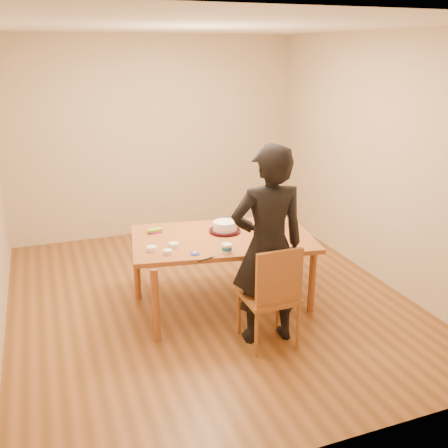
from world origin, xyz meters
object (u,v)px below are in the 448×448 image
object	(u,v)px
cake	(225,226)
person	(268,247)
dining_table	(222,239)
cake_plate	(225,231)
dining_chair	(269,296)

from	to	relation	value
cake	person	bearing A→B (deg)	-84.57
dining_table	cake_plate	distance (m)	0.14
person	cake	bearing A→B (deg)	-78.39
dining_chair	cake_plate	bearing A→B (deg)	94.79
dining_chair	cake	xyz separation A→B (m)	(-0.08, 0.89, 0.36)
cake_plate	cake	xyz separation A→B (m)	(0.00, 0.00, 0.05)
cake	dining_chair	bearing A→B (deg)	-84.84
dining_table	dining_chair	xyz separation A→B (m)	(0.15, -0.78, -0.28)
dining_chair	person	xyz separation A→B (m)	(0.00, 0.05, 0.45)
dining_chair	dining_table	bearing A→B (deg)	100.59
dining_chair	cake	distance (m)	0.96
cake_plate	person	bearing A→B (deg)	-84.57
cake	person	world-z (taller)	person
dining_chair	person	bearing A→B (deg)	89.63
dining_table	dining_chair	distance (m)	0.84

